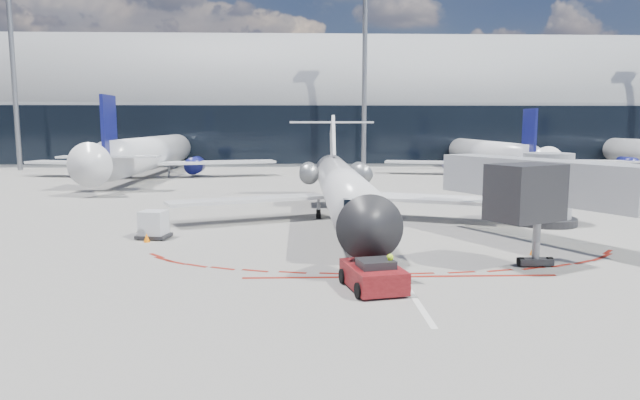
{
  "coord_description": "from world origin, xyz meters",
  "views": [
    {
      "loc": [
        -4.44,
        -35.93,
        6.75
      ],
      "look_at": [
        -3.28,
        -3.19,
        2.34
      ],
      "focal_mm": 32.0,
      "sensor_mm": 36.0,
      "label": 1
    }
  ],
  "objects_px": {
    "regional_jet": "(342,186)",
    "uld_container": "(154,225)",
    "pushback_tug": "(373,275)",
    "ramp_worker": "(389,273)"
  },
  "relations": [
    {
      "from": "pushback_tug",
      "to": "ramp_worker",
      "type": "xyz_separation_m",
      "value": [
        0.6,
        -0.35,
        0.2
      ]
    },
    {
      "from": "regional_jet",
      "to": "ramp_worker",
      "type": "height_order",
      "value": "regional_jet"
    },
    {
      "from": "regional_jet",
      "to": "uld_container",
      "type": "distance_m",
      "value": 12.83
    },
    {
      "from": "regional_jet",
      "to": "pushback_tug",
      "type": "xyz_separation_m",
      "value": [
        0.11,
        -16.19,
        -1.91
      ]
    },
    {
      "from": "regional_jet",
      "to": "pushback_tug",
      "type": "height_order",
      "value": "regional_jet"
    },
    {
      "from": "regional_jet",
      "to": "pushback_tug",
      "type": "bearing_deg",
      "value": -89.62
    },
    {
      "from": "regional_jet",
      "to": "uld_container",
      "type": "xyz_separation_m",
      "value": [
        -11.52,
        -5.4,
        -1.67
      ]
    },
    {
      "from": "pushback_tug",
      "to": "ramp_worker",
      "type": "height_order",
      "value": "ramp_worker"
    },
    {
      "from": "regional_jet",
      "to": "uld_container",
      "type": "relative_size",
      "value": 14.93
    },
    {
      "from": "pushback_tug",
      "to": "ramp_worker",
      "type": "bearing_deg",
      "value": -42.68
    }
  ]
}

